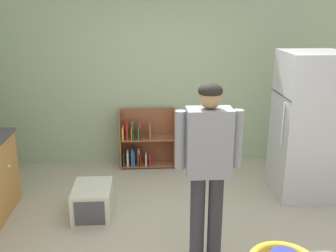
# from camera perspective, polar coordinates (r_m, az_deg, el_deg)

# --- Properties ---
(ground_plane) EXTENTS (12.00, 12.00, 0.00)m
(ground_plane) POSITION_cam_1_polar(r_m,az_deg,el_deg) (3.91, 2.32, -18.18)
(ground_plane) COLOR #A5A08B
(ground_plane) RESTS_ON ground
(back_wall) EXTENTS (5.20, 0.06, 2.70)m
(back_wall) POSITION_cam_1_polar(r_m,az_deg,el_deg) (5.58, 0.12, 7.87)
(back_wall) COLOR #9BB08B
(back_wall) RESTS_ON ground
(refrigerator) EXTENTS (0.73, 0.68, 1.78)m
(refrigerator) POSITION_cam_1_polar(r_m,az_deg,el_deg) (4.91, 19.91, -0.04)
(refrigerator) COLOR #B7BABF
(refrigerator) RESTS_ON ground
(bookshelf) EXTENTS (0.80, 0.28, 0.85)m
(bookshelf) POSITION_cam_1_polar(r_m,az_deg,el_deg) (5.64, -3.58, -2.42)
(bookshelf) COLOR brown
(bookshelf) RESTS_ON ground
(standing_person) EXTENTS (0.57, 0.22, 1.69)m
(standing_person) POSITION_cam_1_polar(r_m,az_deg,el_deg) (3.30, 5.96, -5.20)
(standing_person) COLOR #2A292F
(standing_person) RESTS_ON ground
(pet_carrier) EXTENTS (0.42, 0.55, 0.36)m
(pet_carrier) POSITION_cam_1_polar(r_m,az_deg,el_deg) (4.47, -11.09, -10.89)
(pet_carrier) COLOR beige
(pet_carrier) RESTS_ON ground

